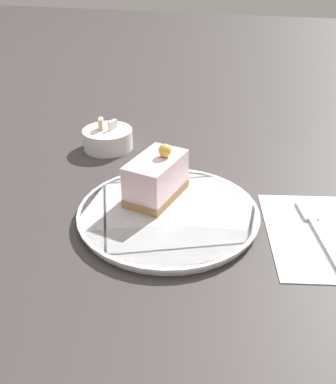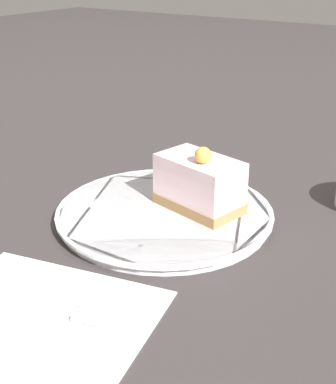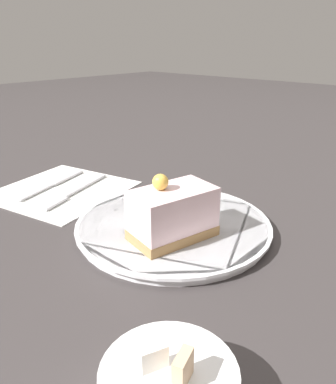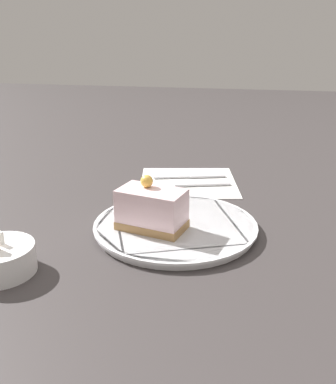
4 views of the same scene
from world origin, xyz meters
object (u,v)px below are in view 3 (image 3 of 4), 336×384
object	(u,v)px
cake_slice	(173,213)
knife	(58,182)
fork	(70,193)
plate	(173,225)

from	to	relation	value
cake_slice	knife	world-z (taller)	cake_slice
cake_slice	fork	bearing A→B (deg)	10.79
fork	cake_slice	bearing A→B (deg)	160.95
cake_slice	knife	bearing A→B (deg)	7.86
cake_slice	knife	distance (m)	0.31
plate	cake_slice	world-z (taller)	cake_slice
cake_slice	fork	size ratio (longest dim) A/B	0.69
plate	cake_slice	bearing A→B (deg)	129.82
fork	knife	bearing A→B (deg)	-32.56
knife	cake_slice	bearing A→B (deg)	158.01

